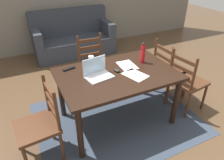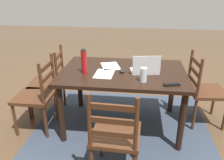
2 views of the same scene
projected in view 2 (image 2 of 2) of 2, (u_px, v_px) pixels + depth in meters
The scene contains 14 objects.
ground_plane at pixel (122, 124), 3.01m from camera, with size 14.00×14.00×0.00m, color brown.
area_rug at pixel (122, 124), 3.01m from camera, with size 2.21×1.77×0.01m, color #333D4C.
dining_table at pixel (123, 78), 2.75m from camera, with size 1.49×0.99×0.76m.
chair_far_head at pixel (115, 136), 2.04m from camera, with size 0.46×0.46×0.95m.
chair_left_near at pixel (204, 91), 2.89m from camera, with size 0.48×0.48×0.95m.
chair_right_far at pixel (37, 96), 2.76m from camera, with size 0.45×0.45×0.95m.
chair_right_near at pixel (49, 82), 3.13m from camera, with size 0.50×0.50×0.95m.
laptop at pixel (145, 68), 2.62m from camera, with size 0.35×0.27×0.23m.
water_bottle at pixel (84, 61), 2.59m from camera, with size 0.06×0.06×0.30m.
drinking_glass at pixel (144, 75), 2.38m from camera, with size 0.07×0.07×0.16m, color silver.
computer_mouse at pixel (122, 71), 2.67m from camera, with size 0.06×0.10×0.03m, color black.
tv_remote at pixel (172, 85), 2.32m from camera, with size 0.04×0.17×0.02m, color black.
paper_stack_left at pixel (104, 74), 2.62m from camera, with size 0.21×0.30×0.00m, color white.
paper_stack_right at pixel (110, 66), 2.86m from camera, with size 0.21×0.30×0.00m, color white.
Camera 2 is at (-0.17, 2.53, 1.73)m, focal length 36.18 mm.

